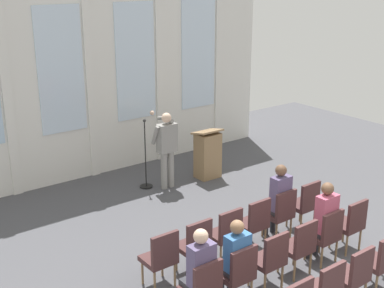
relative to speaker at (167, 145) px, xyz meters
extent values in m
cube|color=silver|center=(-0.66, 1.68, 1.22)|extent=(9.17, 0.10, 4.40)
cube|color=silver|center=(-2.75, 1.62, 1.22)|extent=(0.20, 0.08, 4.40)
cube|color=silver|center=(-1.58, 1.62, 1.54)|extent=(1.03, 0.04, 2.70)
cube|color=silver|center=(-0.91, 1.62, 1.22)|extent=(0.20, 0.08, 4.40)
cube|color=silver|center=(0.26, 1.62, 1.54)|extent=(1.03, 0.04, 2.70)
cube|color=silver|center=(0.92, 1.62, 1.22)|extent=(0.20, 0.08, 4.40)
cube|color=silver|center=(2.09, 1.62, 1.54)|extent=(1.03, 0.04, 2.70)
cube|color=silver|center=(2.75, 1.62, 1.22)|extent=(0.20, 0.08, 4.40)
cylinder|color=gray|center=(-0.09, -0.02, -0.57)|extent=(0.14, 0.14, 0.83)
cylinder|color=gray|center=(0.09, -0.02, -0.57)|extent=(0.14, 0.14, 0.83)
cube|color=gray|center=(0.00, -0.02, 0.16)|extent=(0.42, 0.22, 0.62)
cube|color=navy|center=(0.00, 0.10, 0.23)|extent=(0.06, 0.01, 0.37)
sphere|color=beige|center=(0.00, -0.01, 0.60)|extent=(0.21, 0.21, 0.21)
cylinder|color=gray|center=(-0.24, 0.06, 0.25)|extent=(0.09, 0.28, 0.45)
cylinder|color=gray|center=(0.15, 0.11, 0.48)|extent=(0.15, 0.36, 0.15)
cylinder|color=gray|center=(0.09, 0.25, 0.52)|extent=(0.11, 0.34, 0.15)
sphere|color=beige|center=(-0.02, 0.51, 0.60)|extent=(0.10, 0.10, 0.10)
cylinder|color=black|center=(-0.37, 0.28, -0.97)|extent=(0.28, 0.28, 0.03)
cylinder|color=black|center=(-0.37, 0.28, -0.23)|extent=(0.02, 0.02, 1.45)
sphere|color=#262626|center=(-0.37, 0.28, 0.54)|extent=(0.07, 0.07, 0.07)
cube|color=#93724C|center=(1.08, -0.07, -0.46)|extent=(0.52, 0.40, 1.05)
cube|color=#93724C|center=(1.08, -0.05, 0.11)|extent=(0.60, 0.48, 0.14)
cylinder|color=olive|center=(-2.05, -2.88, -0.78)|extent=(0.04, 0.04, 0.40)
cylinder|color=olive|center=(-2.41, -2.88, -0.78)|extent=(0.04, 0.04, 0.40)
cylinder|color=olive|center=(-2.05, -3.22, -0.78)|extent=(0.04, 0.04, 0.40)
cylinder|color=olive|center=(-2.41, -3.22, -0.78)|extent=(0.04, 0.04, 0.40)
cube|color=#4C2D2D|center=(-2.23, -3.05, -0.54)|extent=(0.46, 0.44, 0.08)
cube|color=#4C2D2D|center=(-2.23, -3.24, -0.27)|extent=(0.46, 0.06, 0.46)
cylinder|color=olive|center=(-1.42, -2.88, -0.78)|extent=(0.04, 0.04, 0.40)
cylinder|color=olive|center=(-1.78, -2.88, -0.78)|extent=(0.04, 0.04, 0.40)
cylinder|color=olive|center=(-1.42, -3.22, -0.78)|extent=(0.04, 0.04, 0.40)
cylinder|color=olive|center=(-1.78, -3.22, -0.78)|extent=(0.04, 0.04, 0.40)
cube|color=#4C2D2D|center=(-1.60, -3.05, -0.54)|extent=(0.46, 0.44, 0.08)
cube|color=#4C2D2D|center=(-1.60, -3.24, -0.27)|extent=(0.46, 0.06, 0.46)
cylinder|color=olive|center=(-0.79, -2.88, -0.78)|extent=(0.04, 0.04, 0.40)
cylinder|color=olive|center=(-1.15, -2.88, -0.78)|extent=(0.04, 0.04, 0.40)
cylinder|color=olive|center=(-0.79, -3.22, -0.78)|extent=(0.04, 0.04, 0.40)
cylinder|color=olive|center=(-1.15, -3.22, -0.78)|extent=(0.04, 0.04, 0.40)
cube|color=#4C2D2D|center=(-0.97, -3.05, -0.54)|extent=(0.46, 0.44, 0.08)
cube|color=#4C2D2D|center=(-0.97, -3.24, -0.27)|extent=(0.46, 0.06, 0.46)
cylinder|color=olive|center=(-0.17, -2.88, -0.78)|extent=(0.04, 0.04, 0.40)
cylinder|color=olive|center=(-0.53, -2.88, -0.78)|extent=(0.04, 0.04, 0.40)
cylinder|color=olive|center=(-0.17, -3.22, -0.78)|extent=(0.04, 0.04, 0.40)
cylinder|color=olive|center=(-0.53, -3.22, -0.78)|extent=(0.04, 0.04, 0.40)
cube|color=#4C2D2D|center=(-0.35, -3.05, -0.54)|extent=(0.46, 0.44, 0.08)
cube|color=#4C2D2D|center=(-0.35, -3.24, -0.27)|extent=(0.46, 0.06, 0.46)
cylinder|color=olive|center=(0.46, -2.88, -0.78)|extent=(0.04, 0.04, 0.40)
cylinder|color=olive|center=(0.10, -2.88, -0.78)|extent=(0.04, 0.04, 0.40)
cylinder|color=olive|center=(0.46, -3.22, -0.78)|extent=(0.04, 0.04, 0.40)
cylinder|color=olive|center=(0.10, -3.22, -0.78)|extent=(0.04, 0.04, 0.40)
cube|color=#4C2D2D|center=(0.28, -3.05, -0.54)|extent=(0.46, 0.44, 0.08)
cube|color=#4C2D2D|center=(0.28, -3.24, -0.27)|extent=(0.46, 0.06, 0.46)
cylinder|color=#2D2D33|center=(0.19, -2.87, -0.76)|extent=(0.10, 0.10, 0.44)
cylinder|color=#2D2D33|center=(0.37, -2.87, -0.76)|extent=(0.10, 0.10, 0.44)
cube|color=#2D2D33|center=(0.28, -2.99, -0.48)|extent=(0.34, 0.36, 0.12)
cube|color=#594C72|center=(0.28, -3.10, -0.12)|extent=(0.36, 0.20, 0.62)
sphere|color=brown|center=(0.28, -3.08, 0.30)|extent=(0.20, 0.20, 0.20)
cylinder|color=olive|center=(1.09, -2.88, -0.78)|extent=(0.04, 0.04, 0.40)
cylinder|color=olive|center=(0.73, -2.88, -0.78)|extent=(0.04, 0.04, 0.40)
cylinder|color=olive|center=(1.09, -3.22, -0.78)|extent=(0.04, 0.04, 0.40)
cylinder|color=olive|center=(0.73, -3.22, -0.78)|extent=(0.04, 0.04, 0.40)
cube|color=#4C2D2D|center=(0.91, -3.05, -0.54)|extent=(0.46, 0.44, 0.08)
cube|color=#4C2D2D|center=(0.91, -3.24, -0.27)|extent=(0.46, 0.06, 0.46)
cube|color=#4C2D2D|center=(-2.23, -4.24, -0.27)|extent=(0.46, 0.06, 0.46)
cube|color=#2D2D33|center=(-2.23, -3.99, -0.48)|extent=(0.34, 0.36, 0.12)
cube|color=#594C72|center=(-2.23, -4.10, -0.12)|extent=(0.36, 0.20, 0.60)
sphere|color=beige|center=(-2.23, -4.08, 0.29)|extent=(0.20, 0.20, 0.20)
cylinder|color=olive|center=(-1.42, -3.88, -0.78)|extent=(0.04, 0.04, 0.40)
cylinder|color=olive|center=(-1.78, -3.88, -0.78)|extent=(0.04, 0.04, 0.40)
cube|color=#4C2D2D|center=(-1.60, -4.05, -0.54)|extent=(0.46, 0.44, 0.08)
cube|color=#4C2D2D|center=(-1.60, -4.24, -0.27)|extent=(0.46, 0.06, 0.46)
cylinder|color=#2D2D33|center=(-1.69, -3.87, -0.76)|extent=(0.10, 0.10, 0.44)
cylinder|color=#2D2D33|center=(-1.51, -3.87, -0.76)|extent=(0.10, 0.10, 0.44)
cube|color=#2D2D33|center=(-1.60, -3.99, -0.48)|extent=(0.34, 0.36, 0.12)
cube|color=#3366A5|center=(-1.60, -4.10, -0.16)|extent=(0.36, 0.20, 0.54)
sphere|color=#8C6647|center=(-1.60, -4.08, 0.22)|extent=(0.20, 0.20, 0.20)
cylinder|color=olive|center=(-0.79, -3.88, -0.78)|extent=(0.04, 0.04, 0.40)
cylinder|color=olive|center=(-1.15, -3.88, -0.78)|extent=(0.04, 0.04, 0.40)
cylinder|color=olive|center=(-0.79, -4.22, -0.78)|extent=(0.04, 0.04, 0.40)
cylinder|color=olive|center=(-1.15, -4.22, -0.78)|extent=(0.04, 0.04, 0.40)
cube|color=#4C2D2D|center=(-0.97, -4.05, -0.54)|extent=(0.46, 0.44, 0.08)
cube|color=#4C2D2D|center=(-0.97, -4.24, -0.27)|extent=(0.46, 0.06, 0.46)
cylinder|color=olive|center=(-0.17, -3.88, -0.78)|extent=(0.04, 0.04, 0.40)
cylinder|color=olive|center=(-0.53, -3.88, -0.78)|extent=(0.04, 0.04, 0.40)
cylinder|color=olive|center=(-0.17, -4.22, -0.78)|extent=(0.04, 0.04, 0.40)
cylinder|color=olive|center=(-0.53, -4.22, -0.78)|extent=(0.04, 0.04, 0.40)
cube|color=#4C2D2D|center=(-0.35, -4.05, -0.54)|extent=(0.46, 0.44, 0.08)
cube|color=#4C2D2D|center=(-0.35, -4.24, -0.27)|extent=(0.46, 0.06, 0.46)
cylinder|color=olive|center=(0.46, -3.88, -0.78)|extent=(0.04, 0.04, 0.40)
cylinder|color=olive|center=(0.10, -3.88, -0.78)|extent=(0.04, 0.04, 0.40)
cylinder|color=olive|center=(0.46, -4.22, -0.78)|extent=(0.04, 0.04, 0.40)
cylinder|color=olive|center=(0.10, -4.22, -0.78)|extent=(0.04, 0.04, 0.40)
cube|color=#4C2D2D|center=(0.28, -4.05, -0.54)|extent=(0.46, 0.44, 0.08)
cube|color=#4C2D2D|center=(0.28, -4.24, -0.27)|extent=(0.46, 0.06, 0.46)
cylinder|color=#2D2D33|center=(0.19, -3.87, -0.76)|extent=(0.10, 0.10, 0.44)
cylinder|color=#2D2D33|center=(0.37, -3.87, -0.76)|extent=(0.10, 0.10, 0.44)
cube|color=#2D2D33|center=(0.28, -3.99, -0.48)|extent=(0.34, 0.36, 0.12)
cube|color=#B24C66|center=(0.28, -4.10, -0.11)|extent=(0.36, 0.20, 0.62)
sphere|color=brown|center=(0.28, -4.08, 0.31)|extent=(0.20, 0.20, 0.20)
cylinder|color=olive|center=(1.09, -3.88, -0.78)|extent=(0.04, 0.04, 0.40)
cylinder|color=olive|center=(0.73, -3.88, -0.78)|extent=(0.04, 0.04, 0.40)
cylinder|color=olive|center=(1.09, -4.22, -0.78)|extent=(0.04, 0.04, 0.40)
cylinder|color=olive|center=(0.73, -4.22, -0.78)|extent=(0.04, 0.04, 0.40)
cube|color=#4C2D2D|center=(0.91, -4.05, -0.54)|extent=(0.46, 0.44, 0.08)
cube|color=#4C2D2D|center=(0.91, -4.24, -0.27)|extent=(0.46, 0.06, 0.46)
cube|color=#4C2D2D|center=(-0.97, -5.23, -0.27)|extent=(0.46, 0.06, 0.46)
cylinder|color=olive|center=(-0.17, -4.87, -0.78)|extent=(0.04, 0.04, 0.40)
cube|color=#4C2D2D|center=(-0.35, -5.04, -0.54)|extent=(0.46, 0.44, 0.08)
cube|color=#4C2D2D|center=(-0.35, -5.23, -0.27)|extent=(0.46, 0.06, 0.46)
cylinder|color=olive|center=(0.46, -4.87, -0.78)|extent=(0.04, 0.04, 0.40)
cylinder|color=olive|center=(0.10, -4.87, -0.78)|extent=(0.04, 0.04, 0.40)
cylinder|color=olive|center=(0.10, -5.21, -0.78)|extent=(0.04, 0.04, 0.40)
cube|color=#4C2D2D|center=(0.28, -5.04, -0.54)|extent=(0.46, 0.44, 0.08)
cylinder|color=olive|center=(0.73, -4.87, -0.78)|extent=(0.04, 0.04, 0.40)
camera|label=1|loc=(-5.94, -8.83, 3.55)|focal=48.94mm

